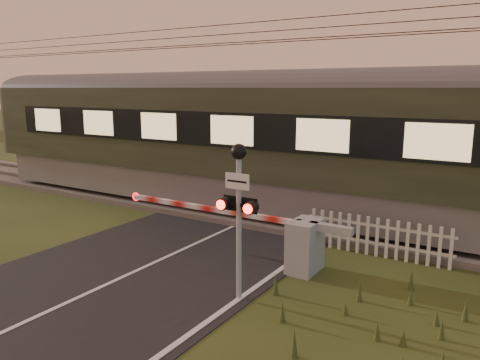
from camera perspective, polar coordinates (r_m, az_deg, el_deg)
The scene contains 7 objects.
ground at distance 10.63m, azimuth -15.30°, elevation -12.00°, with size 160.00×160.00×0.00m, color #2A3A16.
road at distance 10.47m, azimuth -16.18°, elevation -12.35°, with size 6.00×140.00×0.03m.
track_bed at distance 15.49m, azimuth 2.51°, elevation -3.98°, with size 140.00×3.40×0.39m.
overhead_wires at distance 15.04m, azimuth 2.70°, elevation 17.32°, with size 120.00×0.62×0.62m.
boom_gate at distance 10.84m, azimuth 6.76°, elevation -7.45°, with size 6.38×0.92×1.22m.
crossing_signal at distance 8.86m, azimuth -0.15°, elevation -1.76°, with size 0.79×0.34×3.09m.
picket_fence at distance 12.09m, azimuth 16.38°, elevation -6.68°, with size 3.62×0.08×0.99m.
Camera 1 is at (7.28, -6.56, 4.11)m, focal length 35.00 mm.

